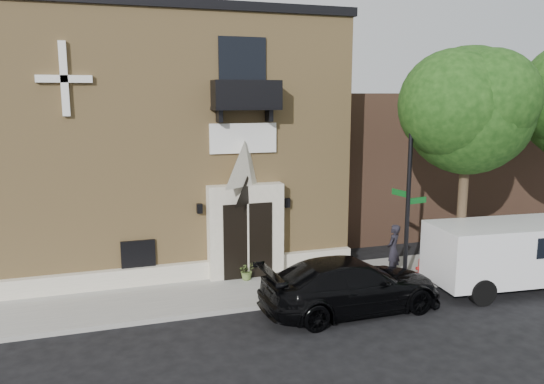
# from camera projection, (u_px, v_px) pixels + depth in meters

# --- Properties ---
(ground) EXTENTS (120.00, 120.00, 0.00)m
(ground) POSITION_uv_depth(u_px,v_px,m) (301.00, 305.00, 16.21)
(ground) COLOR black
(ground) RESTS_ON ground
(sidewalk) EXTENTS (42.00, 3.00, 0.15)m
(sidewalk) POSITION_uv_depth(u_px,v_px,m) (313.00, 283.00, 17.91)
(sidewalk) COLOR gray
(sidewalk) RESTS_ON ground
(church) EXTENTS (12.20, 11.01, 9.30)m
(church) POSITION_uv_depth(u_px,v_px,m) (166.00, 137.00, 21.92)
(church) COLOR tan
(church) RESTS_ON ground
(neighbour_building) EXTENTS (18.00, 8.00, 6.40)m
(neighbour_building) POSITION_uv_depth(u_px,v_px,m) (454.00, 156.00, 27.70)
(neighbour_building) COLOR brown
(neighbour_building) RESTS_ON ground
(street_tree_left) EXTENTS (4.97, 4.38, 7.77)m
(street_tree_left) POSITION_uv_depth(u_px,v_px,m) (471.00, 109.00, 17.31)
(street_tree_left) COLOR #38281C
(street_tree_left) RESTS_ON sidewalk
(black_sedan) EXTENTS (5.60, 2.47, 1.60)m
(black_sedan) POSITION_uv_depth(u_px,v_px,m) (351.00, 285.00, 15.64)
(black_sedan) COLOR black
(black_sedan) RESTS_ON ground
(cargo_van) EXTENTS (5.67, 2.71, 2.24)m
(cargo_van) POSITION_uv_depth(u_px,v_px,m) (518.00, 252.00, 17.38)
(cargo_van) COLOR white
(cargo_van) RESTS_ON ground
(street_sign) EXTENTS (0.93, 0.84, 5.34)m
(street_sign) POSITION_uv_depth(u_px,v_px,m) (408.00, 204.00, 17.27)
(street_sign) COLOR black
(street_sign) RESTS_ON sidewalk
(fire_hydrant) EXTENTS (0.44, 0.35, 0.78)m
(fire_hydrant) POSITION_uv_depth(u_px,v_px,m) (422.00, 268.00, 18.00)
(fire_hydrant) COLOR #A41715
(fire_hydrant) RESTS_ON sidewalk
(dumpster) EXTENTS (1.92, 1.48, 1.11)m
(dumpster) POSITION_uv_depth(u_px,v_px,m) (458.00, 256.00, 18.79)
(dumpster) COLOR #0D3218
(dumpster) RESTS_ON sidewalk
(planter) EXTENTS (0.67, 0.61, 0.66)m
(planter) POSITION_uv_depth(u_px,v_px,m) (247.00, 270.00, 17.97)
(planter) COLOR #5B7236
(planter) RESTS_ON sidewalk
(pedestrian_near) EXTENTS (0.78, 0.74, 1.79)m
(pedestrian_near) POSITION_uv_depth(u_px,v_px,m) (393.00, 250.00, 18.37)
(pedestrian_near) COLOR black
(pedestrian_near) RESTS_ON sidewalk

